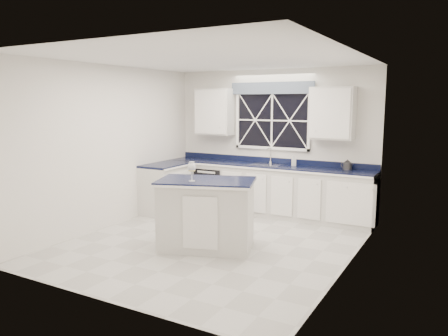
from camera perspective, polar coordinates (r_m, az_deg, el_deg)
The scene contains 13 objects.
ground at distance 6.66m, azimuth -1.50°, elevation -9.68°, with size 4.50×4.50×0.00m, color #B6B7B2.
back_wall at distance 8.37m, azimuth 6.36°, elevation 3.47°, with size 4.00×0.10×2.70m, color silver.
base_cabinets at distance 8.22m, azimuth 2.86°, elevation -2.92°, with size 3.99×1.60×0.90m.
countertop at distance 8.15m, azimuth 5.49°, elevation 0.30°, with size 3.98×0.64×0.04m, color black.
dishwasher at distance 8.73m, azimuth -1.18°, elevation -2.50°, with size 0.60×0.58×0.82m, color black.
window at distance 8.30m, azimuth 6.29°, elevation 6.75°, with size 1.65×0.09×1.26m.
upper_cabinets at distance 8.19m, azimuth 5.96°, elevation 7.22°, with size 3.10×0.34×0.90m.
faucet at distance 8.30m, azimuth 6.05°, elevation 1.69°, with size 0.05×0.20×0.30m.
island at distance 6.28m, azimuth -2.32°, elevation -6.02°, with size 1.54×1.21×1.00m.
rug at distance 8.14m, azimuth -1.20°, elevation -6.20°, with size 1.45×1.02×0.02m.
kettle at distance 7.79m, azimuth 15.80°, elevation 0.39°, with size 0.24×0.19×0.18m.
wine_glass at distance 6.03m, azimuth -4.24°, elevation 0.02°, with size 0.12×0.12×0.27m.
soap_bottle at distance 8.07m, azimuth 9.11°, elevation 0.95°, with size 0.08×0.09×0.18m, color silver.
Camera 1 is at (3.24, -5.44, 2.09)m, focal length 35.00 mm.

